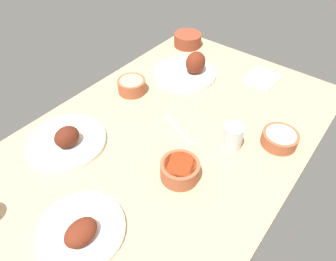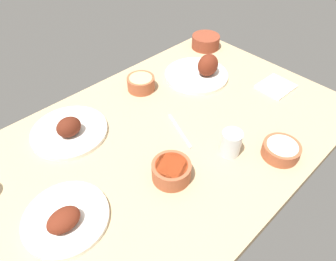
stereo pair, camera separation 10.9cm
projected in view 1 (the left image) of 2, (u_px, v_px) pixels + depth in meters
dining_table at (168, 138)px, 111.71cm from camera, size 140.00×90.00×4.00cm
plate_center_main at (81, 231)px, 81.50cm from camera, size 24.35×24.35×6.55cm
plate_far_side at (189, 69)px, 136.22cm from camera, size 28.45×28.45×11.07cm
plate_near_viewer at (67, 140)px, 105.57cm from camera, size 27.57×27.57×8.31cm
bowl_cream at (280, 138)px, 105.27cm from camera, size 12.54×12.54×4.72cm
bowl_potatoes at (132, 85)px, 126.91cm from camera, size 11.78×11.78×5.73cm
bowl_sauce at (180, 170)px, 94.40cm from camera, size 12.47×12.47×6.11cm
bowl_onions at (188, 39)px, 155.45cm from camera, size 14.05×14.05×6.34cm
water_tumbler at (233, 137)px, 102.94cm from camera, size 6.89×6.89×9.25cm
folded_napkin at (262, 78)px, 134.98cm from camera, size 14.76×13.09×1.20cm
fork_loose at (179, 130)px, 111.54cm from camera, size 7.51×17.90×0.80cm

